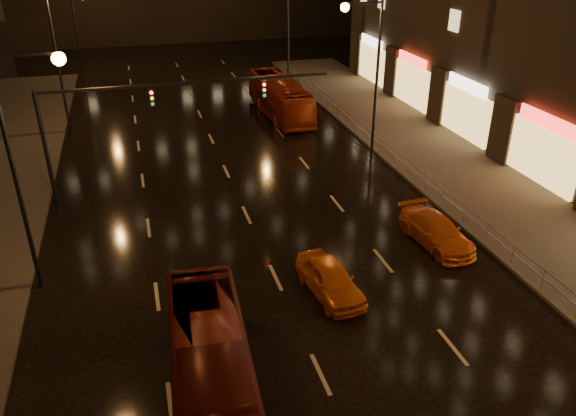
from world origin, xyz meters
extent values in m
plane|color=black|center=(0.00, 20.00, 0.00)|extent=(140.00, 140.00, 0.00)
cube|color=#38332D|center=(13.50, 15.00, 0.07)|extent=(7.00, 70.00, 0.15)
cylinder|color=black|center=(-9.60, 20.00, 3.10)|extent=(0.22, 0.22, 6.20)
cube|color=black|center=(-2.00, 20.00, 6.10)|extent=(15.20, 0.14, 0.14)
cube|color=black|center=(-4.00, 20.00, 5.45)|extent=(0.32, 0.18, 0.95)
cube|color=black|center=(2.00, 20.00, 5.45)|extent=(0.32, 0.18, 0.95)
sphere|color=#FF1E19|center=(-4.00, 19.88, 5.75)|extent=(0.18, 0.18, 0.18)
cylinder|color=#99999E|center=(10.20, 44.00, 0.65)|extent=(0.04, 0.04, 1.00)
cube|color=#99999E|center=(10.20, 18.00, 1.10)|extent=(0.05, 56.00, 0.05)
cube|color=#99999E|center=(10.20, 18.00, 0.70)|extent=(0.05, 56.00, 0.05)
imported|color=#50110B|center=(-3.70, 3.00, 1.39)|extent=(2.94, 10.09, 2.78)
imported|color=#9A2B0F|center=(6.10, 32.06, 1.45)|extent=(2.75, 10.50, 2.90)
imported|color=orange|center=(1.85, 8.30, 0.69)|extent=(2.14, 4.20, 1.37)
imported|color=orange|center=(8.00, 10.72, 0.66)|extent=(2.25, 4.72, 1.33)
camera|label=1|loc=(-4.94, -9.47, 13.57)|focal=35.00mm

